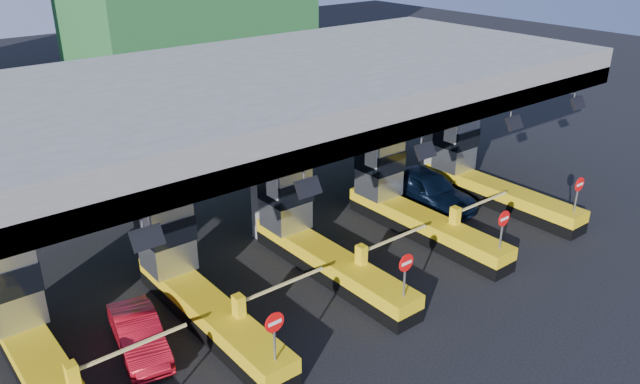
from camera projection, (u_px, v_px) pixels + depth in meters
ground at (314, 266)px, 23.62m from camera, size 120.00×120.00×0.00m
toll_canopy at (266, 93)px, 23.20m from camera, size 28.00×12.09×7.00m
toll_lane_far_left at (29, 333)px, 17.52m from camera, size 4.43×8.00×4.16m
toll_lane_left at (189, 275)px, 20.39m from camera, size 4.43×8.00×4.16m
toll_lane_center at (310, 231)px, 23.25m from camera, size 4.43×8.00×4.16m
toll_lane_right at (404, 197)px, 26.12m from camera, size 4.43×8.00×4.16m
toll_lane_far_right at (479, 169)px, 28.99m from camera, size 4.43×8.00×4.16m
van at (426, 188)px, 28.29m from camera, size 2.18×5.08×1.71m
red_car at (139, 335)px, 18.74m from camera, size 1.90×3.74×1.18m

